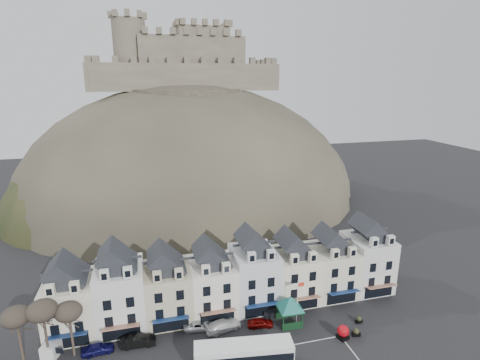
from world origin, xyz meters
name	(u,v)px	position (x,y,z in m)	size (l,w,h in m)	color
townhouse_terrace	(234,276)	(0.15, 15.97, 5.30)	(54.40, 9.35, 11.80)	white
castle_hill	(195,202)	(1.25, 68.95, 0.11)	(100.00, 76.00, 68.00)	#36332A
castle	(184,60)	(0.51, 75.93, 40.19)	(50.20, 22.20, 22.00)	brown
tree_left_far	(16,317)	(-29.00, 10.50, 6.90)	(3.61, 3.61, 8.24)	#342A21
tree_left_mid	(42,311)	(-26.00, 10.50, 7.24)	(3.78, 3.78, 8.64)	#342A21
tree_left_near	(69,312)	(-23.00, 10.50, 6.55)	(3.43, 3.43, 7.84)	#342A21
bus	(244,354)	(-1.86, 2.78, 1.93)	(12.67, 4.52, 3.50)	#262628
bus_shelter	(290,303)	(7.00, 9.50, 3.53)	(7.16, 7.16, 4.54)	black
red_buoy	(343,332)	(13.06, 4.50, 1.05)	(1.72, 1.72, 2.05)	black
flagpole	(298,300)	(8.08, 9.14, 4.02)	(1.02, 0.11, 7.05)	silver
white_van	(55,345)	(-25.55, 12.00, 0.97)	(3.05, 4.61, 1.94)	white
planter_west	(356,332)	(15.17, 4.49, 0.54)	(1.20, 0.79, 1.13)	black
planter_east	(359,320)	(17.16, 7.00, 0.50)	(1.10, 0.72, 1.03)	black
car_navy	(98,349)	(-20.00, 10.12, 0.71)	(1.68, 4.19, 1.43)	#0F0D45
car_black	(138,341)	(-14.80, 10.27, 0.78)	(1.65, 4.73, 1.56)	black
car_silver	(199,325)	(-6.20, 11.63, 0.63)	(2.10, 4.48, 1.27)	#B0B4B8
car_white	(223,325)	(-2.84, 10.57, 0.77)	(2.17, 5.33, 1.55)	white
car_maroon	(260,323)	(2.62, 9.92, 0.65)	(1.53, 3.81, 1.30)	#600605
car_charcoal	(277,310)	(6.00, 12.00, 0.74)	(1.57, 4.50, 1.48)	black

